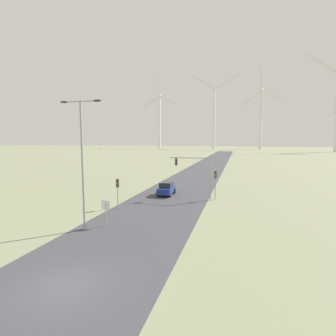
{
  "coord_description": "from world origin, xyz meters",
  "views": [
    {
      "loc": [
        8.58,
        -11.15,
        7.62
      ],
      "look_at": [
        0.0,
        20.56,
        4.08
      ],
      "focal_mm": 28.0,
      "sensor_mm": 36.0,
      "label": 1
    }
  ],
  "objects_px": {
    "traffic_light_mast_overhead": "(195,168)",
    "stop_sign_near": "(106,208)",
    "traffic_light_post_near_left": "(118,187)",
    "traffic_light_post_near_right": "(215,179)",
    "wind_turbine_left": "(214,112)",
    "wind_turbine_far_left": "(159,117)",
    "streetlamp": "(82,151)",
    "wind_turbine_center": "(261,113)",
    "car_approaching": "(166,188)"
  },
  "relations": [
    {
      "from": "traffic_light_post_near_right",
      "to": "wind_turbine_far_left",
      "type": "xyz_separation_m",
      "value": [
        -69.02,
        201.72,
        26.31
      ]
    },
    {
      "from": "wind_turbine_left",
      "to": "wind_turbine_center",
      "type": "distance_m",
      "value": 41.3
    },
    {
      "from": "traffic_light_mast_overhead",
      "to": "car_approaching",
      "type": "bearing_deg",
      "value": 157.9
    },
    {
      "from": "wind_turbine_far_left",
      "to": "wind_turbine_left",
      "type": "relative_size",
      "value": 1.01
    },
    {
      "from": "wind_turbine_center",
      "to": "traffic_light_mast_overhead",
      "type": "bearing_deg",
      "value": -96.38
    },
    {
      "from": "stop_sign_near",
      "to": "traffic_light_post_near_right",
      "type": "relative_size",
      "value": 0.63
    },
    {
      "from": "stop_sign_near",
      "to": "wind_turbine_center",
      "type": "height_order",
      "value": "wind_turbine_center"
    },
    {
      "from": "streetlamp",
      "to": "traffic_light_mast_overhead",
      "type": "height_order",
      "value": "streetlamp"
    },
    {
      "from": "traffic_light_post_near_left",
      "to": "traffic_light_mast_overhead",
      "type": "xyz_separation_m",
      "value": [
        7.58,
        6.66,
        1.62
      ]
    },
    {
      "from": "stop_sign_near",
      "to": "wind_turbine_far_left",
      "type": "xyz_separation_m",
      "value": [
        -60.63,
        214.68,
        27.39
      ]
    },
    {
      "from": "traffic_light_mast_overhead",
      "to": "wind_turbine_left",
      "type": "xyz_separation_m",
      "value": [
        -17.06,
        209.83,
        28.64
      ]
    },
    {
      "from": "car_approaching",
      "to": "wind_turbine_left",
      "type": "bearing_deg",
      "value": 93.51
    },
    {
      "from": "traffic_light_post_near_left",
      "to": "traffic_light_post_near_right",
      "type": "distance_m",
      "value": 12.36
    },
    {
      "from": "traffic_light_mast_overhead",
      "to": "stop_sign_near",
      "type": "bearing_deg",
      "value": -115.34
    },
    {
      "from": "stop_sign_near",
      "to": "car_approaching",
      "type": "bearing_deg",
      "value": 83.59
    },
    {
      "from": "traffic_light_post_near_right",
      "to": "traffic_light_mast_overhead",
      "type": "xyz_separation_m",
      "value": [
        -2.49,
        -0.51,
        1.35
      ]
    },
    {
      "from": "traffic_light_post_near_left",
      "to": "traffic_light_mast_overhead",
      "type": "relative_size",
      "value": 0.59
    },
    {
      "from": "car_approaching",
      "to": "traffic_light_post_near_left",
      "type": "bearing_deg",
      "value": -111.3
    },
    {
      "from": "stop_sign_near",
      "to": "streetlamp",
      "type": "bearing_deg",
      "value": -134.65
    },
    {
      "from": "stop_sign_near",
      "to": "wind_turbine_left",
      "type": "xyz_separation_m",
      "value": [
        -11.16,
        222.29,
        31.07
      ]
    },
    {
      "from": "traffic_light_mast_overhead",
      "to": "wind_turbine_far_left",
      "type": "height_order",
      "value": "wind_turbine_far_left"
    },
    {
      "from": "traffic_light_post_near_left",
      "to": "wind_turbine_far_left",
      "type": "bearing_deg",
      "value": 105.76
    },
    {
      "from": "traffic_light_mast_overhead",
      "to": "car_approaching",
      "type": "xyz_separation_m",
      "value": [
        -4.3,
        1.75,
        -3.15
      ]
    },
    {
      "from": "traffic_light_post_near_right",
      "to": "wind_turbine_left",
      "type": "height_order",
      "value": "wind_turbine_left"
    },
    {
      "from": "traffic_light_post_near_left",
      "to": "streetlamp",
      "type": "bearing_deg",
      "value": -86.94
    },
    {
      "from": "stop_sign_near",
      "to": "traffic_light_post_near_right",
      "type": "height_order",
      "value": "traffic_light_post_near_right"
    },
    {
      "from": "wind_turbine_far_left",
      "to": "traffic_light_post_near_right",
      "type": "bearing_deg",
      "value": -71.11
    },
    {
      "from": "streetlamp",
      "to": "traffic_light_post_near_right",
      "type": "height_order",
      "value": "streetlamp"
    },
    {
      "from": "traffic_light_post_near_right",
      "to": "wind_turbine_center",
      "type": "distance_m",
      "value": 199.02
    },
    {
      "from": "traffic_light_mast_overhead",
      "to": "wind_turbine_left",
      "type": "distance_m",
      "value": 212.46
    },
    {
      "from": "wind_turbine_left",
      "to": "wind_turbine_center",
      "type": "height_order",
      "value": "wind_turbine_center"
    },
    {
      "from": "streetlamp",
      "to": "wind_turbine_left",
      "type": "xyz_separation_m",
      "value": [
        -9.86,
        223.61,
        25.96
      ]
    },
    {
      "from": "stop_sign_near",
      "to": "wind_turbine_center",
      "type": "distance_m",
      "value": 212.88
    },
    {
      "from": "traffic_light_mast_overhead",
      "to": "wind_turbine_far_left",
      "type": "relative_size",
      "value": 0.08
    },
    {
      "from": "car_approaching",
      "to": "wind_turbine_far_left",
      "type": "height_order",
      "value": "wind_turbine_far_left"
    },
    {
      "from": "car_approaching",
      "to": "wind_turbine_left",
      "type": "relative_size",
      "value": 0.06
    },
    {
      "from": "traffic_light_post_near_right",
      "to": "wind_turbine_left",
      "type": "xyz_separation_m",
      "value": [
        -19.54,
        209.33,
        29.98
      ]
    },
    {
      "from": "traffic_light_post_near_left",
      "to": "wind_turbine_far_left",
      "type": "distance_m",
      "value": 218.67
    },
    {
      "from": "car_approaching",
      "to": "traffic_light_mast_overhead",
      "type": "bearing_deg",
      "value": -22.1
    },
    {
      "from": "traffic_light_post_near_left",
      "to": "wind_turbine_center",
      "type": "height_order",
      "value": "wind_turbine_center"
    },
    {
      "from": "streetlamp",
      "to": "traffic_light_post_near_right",
      "type": "distance_m",
      "value": 17.72
    },
    {
      "from": "wind_turbine_center",
      "to": "car_approaching",
      "type": "bearing_deg",
      "value": -97.68
    },
    {
      "from": "streetlamp",
      "to": "traffic_light_post_near_left",
      "type": "bearing_deg",
      "value": 93.06
    },
    {
      "from": "streetlamp",
      "to": "car_approaching",
      "type": "distance_m",
      "value": 16.83
    },
    {
      "from": "stop_sign_near",
      "to": "traffic_light_post_near_left",
      "type": "relative_size",
      "value": 0.71
    },
    {
      "from": "car_approaching",
      "to": "wind_turbine_far_left",
      "type": "xyz_separation_m",
      "value": [
        -62.23,
        200.48,
        28.11
      ]
    },
    {
      "from": "traffic_light_post_near_left",
      "to": "car_approaching",
      "type": "distance_m",
      "value": 9.15
    },
    {
      "from": "traffic_light_post_near_left",
      "to": "traffic_light_post_near_right",
      "type": "height_order",
      "value": "traffic_light_post_near_right"
    },
    {
      "from": "stop_sign_near",
      "to": "traffic_light_mast_overhead",
      "type": "distance_m",
      "value": 13.99
    },
    {
      "from": "traffic_light_post_near_right",
      "to": "traffic_light_mast_overhead",
      "type": "distance_m",
      "value": 2.87
    }
  ]
}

